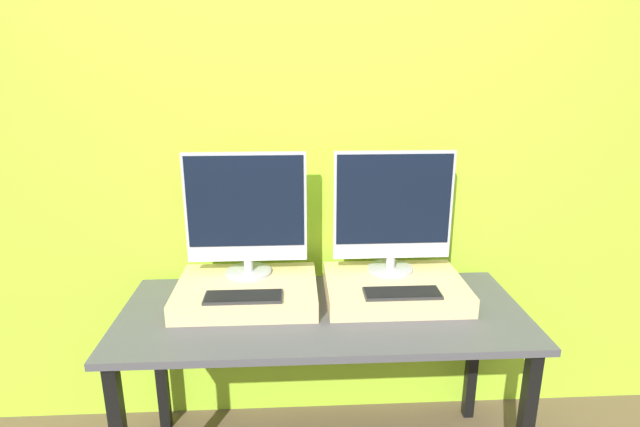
% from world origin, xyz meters
% --- Properties ---
extents(wall_back, '(8.00, 0.04, 2.60)m').
position_xyz_m(wall_back, '(0.00, 0.77, 1.30)').
color(wall_back, '#9ED12D').
rests_on(wall_back, ground_plane).
extents(workbench, '(1.68, 0.70, 0.78)m').
position_xyz_m(workbench, '(0.00, 0.35, 0.70)').
color(workbench, '#47474C').
rests_on(workbench, ground_plane).
extents(wooden_riser_left, '(0.60, 0.44, 0.08)m').
position_xyz_m(wooden_riser_left, '(-0.32, 0.45, 0.83)').
color(wooden_riser_left, '#D6B77F').
rests_on(wooden_riser_left, workbench).
extents(monitor_left, '(0.52, 0.20, 0.55)m').
position_xyz_m(monitor_left, '(-0.32, 0.56, 1.15)').
color(monitor_left, '#B2B2B7').
rests_on(monitor_left, wooden_riser_left).
extents(keyboard_left, '(0.31, 0.12, 0.01)m').
position_xyz_m(keyboard_left, '(-0.32, 0.30, 0.87)').
color(keyboard_left, '#2D2D2D').
rests_on(keyboard_left, wooden_riser_left).
extents(wooden_riser_right, '(0.60, 0.44, 0.08)m').
position_xyz_m(wooden_riser_right, '(0.32, 0.45, 0.83)').
color(wooden_riser_right, '#D6B77F').
rests_on(wooden_riser_right, workbench).
extents(monitor_right, '(0.52, 0.20, 0.55)m').
position_xyz_m(monitor_right, '(0.32, 0.56, 1.15)').
color(monitor_right, '#B2B2B7').
rests_on(monitor_right, wooden_riser_right).
extents(keyboard_right, '(0.31, 0.12, 0.01)m').
position_xyz_m(keyboard_right, '(0.32, 0.30, 0.87)').
color(keyboard_right, '#2D2D2D').
rests_on(keyboard_right, wooden_riser_right).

